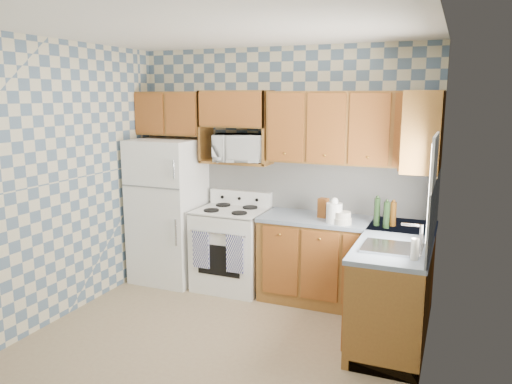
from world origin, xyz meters
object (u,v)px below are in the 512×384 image
at_px(microwave, 239,148).
at_px(electric_kettle, 334,213).
at_px(refrigerator, 168,211).
at_px(stove_body, 231,249).

bearing_deg(microwave, electric_kettle, -29.35).
xyz_separation_m(refrigerator, electric_kettle, (2.02, -0.13, 0.18)).
bearing_deg(stove_body, microwave, 64.23).
height_order(refrigerator, electric_kettle, refrigerator).
xyz_separation_m(refrigerator, stove_body, (0.80, 0.03, -0.39)).
height_order(refrigerator, stove_body, refrigerator).
relative_size(refrigerator, electric_kettle, 8.35).
bearing_deg(microwave, refrigerator, 172.45).
relative_size(refrigerator, stove_body, 1.87).
relative_size(refrigerator, microwave, 3.04).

